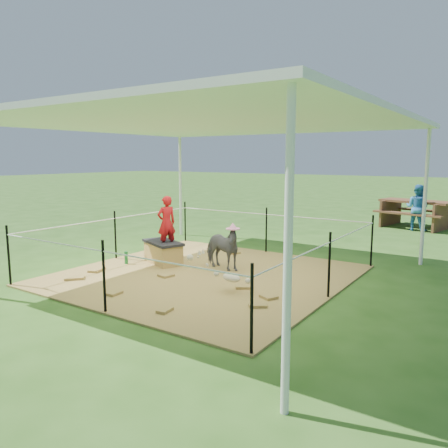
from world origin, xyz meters
The scene contains 13 objects.
ground centered at (0.00, 0.00, 0.00)m, with size 90.00×90.00×0.00m, color #2D5919.
hay_patch centered at (0.00, 0.00, 0.01)m, with size 4.60×4.60×0.03m, color brown.
canopy_tent centered at (0.00, 0.00, 2.69)m, with size 6.30×6.30×2.90m.
rope_fence centered at (0.00, 0.00, 0.64)m, with size 4.54×4.54×1.00m.
straw_bale centered at (-1.18, 0.23, 0.22)m, with size 0.86×0.43×0.38m, color #AA823D.
dark_cloth centered at (-1.18, 0.23, 0.44)m, with size 0.92×0.48×0.05m, color black.
woman centered at (-1.08, 0.23, 0.93)m, with size 0.38×0.25×1.03m, color red.
green_bottle centered at (-1.73, -0.22, 0.15)m, with size 0.07×0.07×0.24m, color #19712C.
pony centered at (0.02, 0.46, 0.43)m, with size 0.43×0.94×0.80m, color #515056.
pink_hat centered at (0.02, 0.46, 0.89)m, with size 0.25×0.25×0.12m, color pink.
foal centered at (0.93, -0.59, 0.28)m, with size 0.90×0.50×0.50m, color beige, non-canonical shape.
picnic_table_near centered at (2.01, 7.81, 0.41)m, with size 1.96×1.42×0.82m, color brown.
distant_person centered at (2.14, 7.26, 0.66)m, with size 0.64×0.50×1.32m, color #3179BA.
Camera 1 is at (4.42, -6.01, 2.06)m, focal length 35.00 mm.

